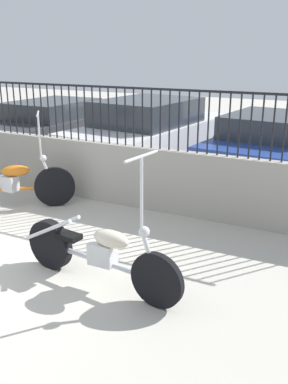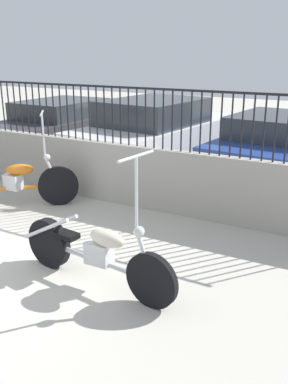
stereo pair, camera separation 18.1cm
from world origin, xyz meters
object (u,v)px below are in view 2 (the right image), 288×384
(motorcycle_silver, at_px, (89,250))
(car_dark_grey, at_px, (66,125))
(motorcycle_orange, at_px, (3,184))
(car_blue, at_px, (281,145))
(car_white, at_px, (158,133))

(motorcycle_silver, xyz_separation_m, car_dark_grey, (-4.34, 5.04, 0.28))
(motorcycle_orange, bearing_deg, motorcycle_silver, -63.81)
(motorcycle_silver, xyz_separation_m, car_blue, (0.89, 5.21, 0.27))
(motorcycle_orange, bearing_deg, car_blue, 10.56)
(car_white, distance_m, car_blue, 2.59)
(motorcycle_silver, distance_m, car_dark_grey, 6.65)
(car_dark_grey, xyz_separation_m, car_white, (2.67, -0.17, 0.07))
(car_white, xyz_separation_m, car_blue, (2.56, 0.35, -0.08))
(motorcycle_silver, height_order, car_blue, motorcycle_silver)
(car_white, relative_size, car_blue, 1.11)
(motorcycle_orange, distance_m, car_white, 3.76)
(motorcycle_orange, relative_size, car_blue, 0.42)
(motorcycle_silver, bearing_deg, car_blue, 87.28)
(car_dark_grey, height_order, car_blue, car_dark_grey)
(car_blue, bearing_deg, car_white, 103.71)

